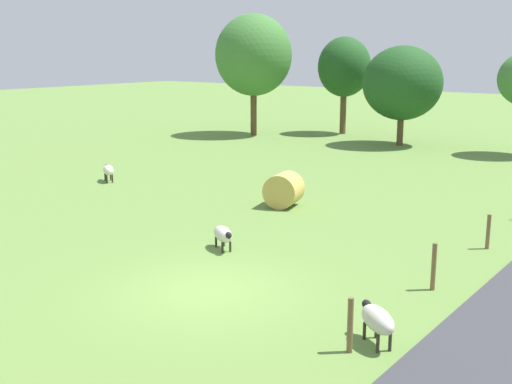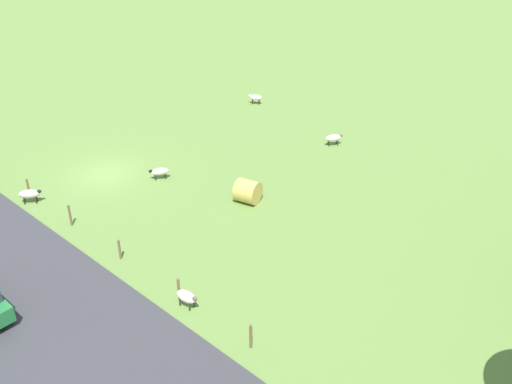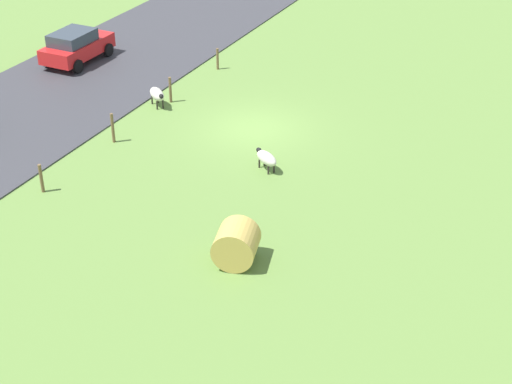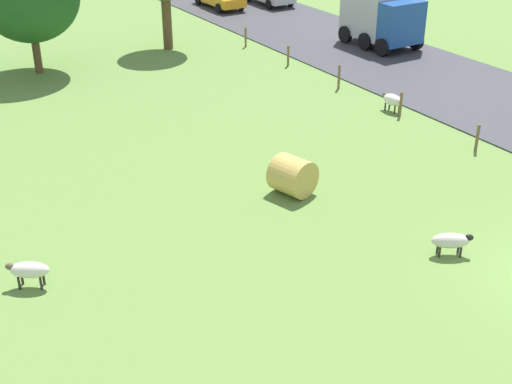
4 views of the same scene
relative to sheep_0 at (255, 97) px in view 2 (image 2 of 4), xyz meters
name	(u,v)px [view 2 (image 2 of 4)]	position (x,y,z in m)	size (l,w,h in m)	color
ground_plane	(105,174)	(14.66, 1.16, -0.54)	(160.00, 160.00, 0.00)	olive
sheep_0	(255,97)	(0.00, 0.00, 0.00)	(0.89, 1.05, 0.77)	silver
sheep_1	(159,172)	(12.75, 4.05, -0.06)	(1.20, 0.97, 0.71)	beige
sheep_2	(334,138)	(1.91, 8.87, 0.00)	(1.17, 0.97, 0.77)	silver
sheep_3	(30,194)	(19.42, 0.95, 0.02)	(1.21, 1.10, 0.81)	beige
sheep_4	(187,297)	(19.24, 13.90, 0.00)	(0.60, 1.14, 0.79)	silver
hay_bale_0	(248,191)	(11.08, 9.73, 0.12)	(1.31, 1.31, 1.24)	tan
fence_post_1	(28,188)	(19.14, 0.31, 0.04)	(0.12, 0.12, 1.16)	brown
fence_post_2	(70,215)	(19.14, 4.63, 0.07)	(0.12, 0.12, 1.23)	brown
fence_post_3	(120,249)	(19.14, 8.95, 0.00)	(0.12, 0.12, 1.08)	brown
fence_post_4	(179,289)	(19.14, 13.26, 0.01)	(0.12, 0.12, 1.10)	brown
fence_post_5	(251,336)	(19.14, 17.58, 0.05)	(0.12, 0.12, 1.17)	brown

